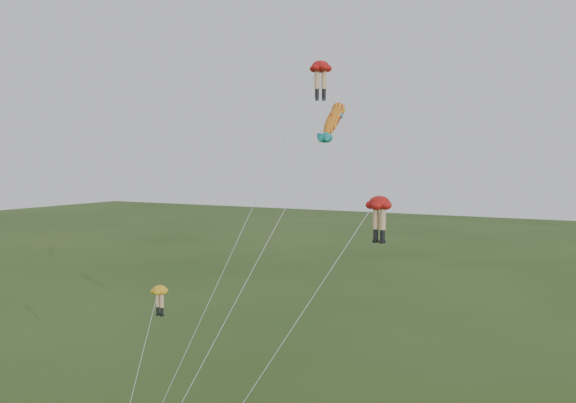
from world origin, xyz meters
The scene contains 4 objects.
legs_kite_red_high centered at (4.10, 6.95, 20.27)m, with size 7.81×8.86×21.23m.
legs_kite_red_mid centered at (7.98, 6.39, 13.00)m, with size 7.19×9.82×13.75m.
legs_kite_yellow centered at (-2.22, 0.63, 8.20)m, with size 1.07×4.90×8.93m.
fish_kite centered at (3.44, 10.51, 18.05)m, with size 5.34×13.90×19.56m.
Camera 1 is at (20.31, -25.64, 15.75)m, focal length 40.00 mm.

